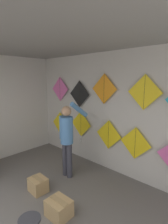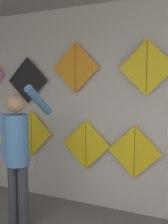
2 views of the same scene
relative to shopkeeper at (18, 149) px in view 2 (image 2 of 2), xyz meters
The scene contains 8 objects.
back_panel 1.12m from the shopkeeper, 65.39° to the left, with size 5.66×0.06×2.80m, color beige.
shopkeeper is the anchor object (origin of this frame).
kite_1 0.94m from the shopkeeper, 115.18° to the left, with size 0.70×0.04×0.91m.
kite_2 0.99m from the shopkeeper, 58.89° to the left, with size 0.70×0.01×0.70m.
kite_3 1.47m from the shopkeeper, 35.37° to the left, with size 0.70×0.01×0.70m.
kite_6 1.26m from the shopkeeper, 118.09° to the left, with size 0.70×0.01×0.70m.
kite_7 1.35m from the shopkeeper, 67.47° to the left, with size 0.70×0.01×0.70m.
kite_8 1.84m from the shopkeeper, 32.63° to the left, with size 0.70×0.01×0.70m.
Camera 2 is at (1.41, 0.04, 1.70)m, focal length 40.00 mm.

